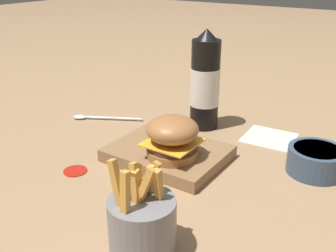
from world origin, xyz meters
The scene contains 9 objects.
ground_plane centered at (0.00, 0.00, 0.00)m, with size 6.00×6.00×0.00m, color #9E7A56.
serving_board centered at (0.02, 0.02, 0.01)m, with size 0.23×0.18×0.03m.
burger centered at (0.04, -0.01, 0.07)m, with size 0.10×0.10×0.08m.
ketchup_bottle centered at (-0.01, 0.21, 0.11)m, with size 0.07×0.07×0.24m.
fries_basket centered at (0.14, -0.24, 0.05)m, with size 0.10×0.10×0.15m.
side_bowl centered at (0.29, 0.13, 0.03)m, with size 0.11×0.11×0.05m.
spoon centered at (-0.27, 0.10, 0.01)m, with size 0.17×0.10×0.01m.
ketchup_puddle centered at (-0.11, -0.13, 0.00)m, with size 0.05×0.05×0.00m.
parchment_square centered at (0.16, 0.24, 0.00)m, with size 0.12×0.12×0.00m.
Camera 1 is at (0.43, -0.60, 0.39)m, focal length 42.00 mm.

